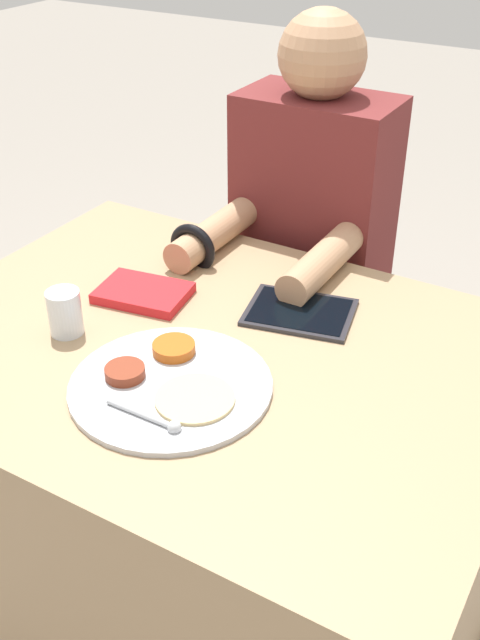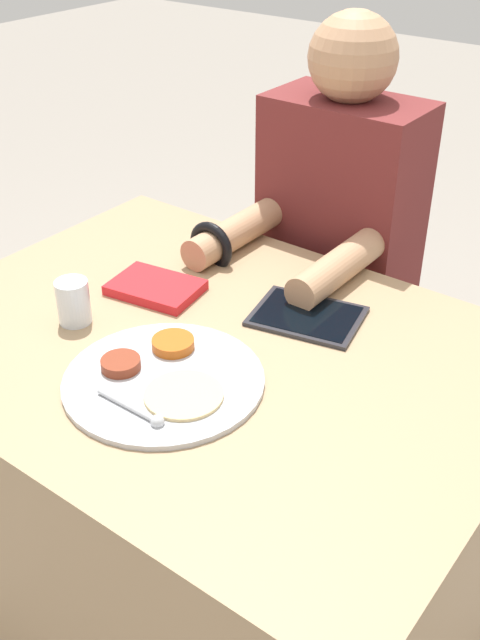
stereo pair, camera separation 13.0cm
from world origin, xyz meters
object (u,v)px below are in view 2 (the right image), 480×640
at_px(red_notebook, 156,288).
at_px(person_diner, 333,290).
at_px(tablet_device, 307,316).
at_px(drinking_glass, 73,302).
at_px(thali_tray, 163,378).

xyz_separation_m(red_notebook, person_diner, (0.14, 0.48, -0.18)).
height_order(red_notebook, tablet_device, red_notebook).
relative_size(tablet_device, drinking_glass, 2.68).
distance_m(red_notebook, drinking_glass, 0.18).
bearing_deg(thali_tray, red_notebook, 134.90).
distance_m(thali_tray, tablet_device, 0.32).
bearing_deg(red_notebook, tablet_device, 18.80).
height_order(tablet_device, drinking_glass, drinking_glass).
relative_size(thali_tray, red_notebook, 1.76).
relative_size(person_diner, drinking_glass, 14.55).
relative_size(tablet_device, person_diner, 0.18).
xyz_separation_m(red_notebook, tablet_device, (0.30, 0.10, -0.00)).
xyz_separation_m(tablet_device, person_diner, (-0.16, 0.38, -0.18)).
bearing_deg(tablet_device, drinking_glass, -141.39).
distance_m(red_notebook, tablet_device, 0.31).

